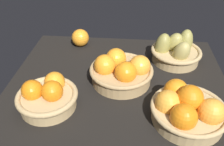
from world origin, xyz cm
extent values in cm
cube|color=black|center=(0.00, 0.00, 1.50)|extent=(84.00, 72.00, 3.00)
cylinder|color=tan|center=(1.03, 0.79, 5.64)|extent=(22.59, 22.59, 5.28)
torus|color=tan|center=(1.03, 0.79, 8.28)|extent=(24.16, 24.16, 1.57)
sphere|color=orange|center=(-5.15, -0.12, 10.42)|extent=(8.06, 8.06, 8.06)
sphere|color=orange|center=(2.85, -3.66, 10.22)|extent=(8.06, 8.06, 8.06)
sphere|color=orange|center=(-1.40, 6.05, 9.84)|extent=(8.06, 8.06, 8.06)
sphere|color=#F49E33|center=(7.84, 1.12, 10.15)|extent=(8.06, 8.06, 8.06)
cylinder|color=tan|center=(23.09, -17.94, 5.43)|extent=(22.38, 22.38, 4.87)
torus|color=tan|center=(23.09, -17.94, 7.87)|extent=(23.89, 23.89, 1.50)
sphere|color=#F49E33|center=(28.66, -20.83, 9.83)|extent=(8.05, 8.05, 8.05)
sphere|color=orange|center=(22.95, -16.84, 11.30)|extent=(8.05, 8.05, 8.05)
sphere|color=orange|center=(20.35, -23.39, 9.45)|extent=(8.05, 8.05, 8.05)
sphere|color=orange|center=(19.68, -11.47, 9.34)|extent=(8.05, 8.05, 8.05)
sphere|color=#F49E33|center=(16.51, -17.30, 9.23)|extent=(8.05, 8.05, 8.05)
cylinder|color=tan|center=(-22.62, -15.80, 5.41)|extent=(18.64, 18.64, 4.82)
torus|color=tan|center=(-22.62, -15.80, 7.82)|extent=(20.47, 20.47, 1.83)
sphere|color=orange|center=(-20.49, -15.94, 9.91)|extent=(7.16, 7.16, 7.16)
sphere|color=orange|center=(-27.38, -15.60, 9.45)|extent=(7.16, 7.16, 7.16)
sphere|color=orange|center=(-21.34, -10.42, 9.42)|extent=(7.16, 7.16, 7.16)
cylinder|color=tan|center=(23.59, 17.48, 5.42)|extent=(19.77, 19.77, 4.83)
torus|color=tan|center=(23.59, 17.48, 7.83)|extent=(21.48, 21.48, 1.71)
ellipsoid|color=#9E934C|center=(22.63, 19.73, 10.33)|extent=(11.38, 10.75, 11.57)
ellipsoid|color=tan|center=(24.74, 12.87, 9.79)|extent=(11.26, 10.76, 11.82)
ellipsoid|color=olive|center=(27.76, 22.56, 9.16)|extent=(9.97, 10.89, 13.29)
ellipsoid|color=olive|center=(17.56, 18.15, 9.43)|extent=(10.36, 9.61, 12.60)
sphere|color=orange|center=(-20.04, 27.32, 7.10)|extent=(8.19, 8.19, 8.19)
camera|label=1|loc=(4.19, -74.14, 60.06)|focal=38.71mm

